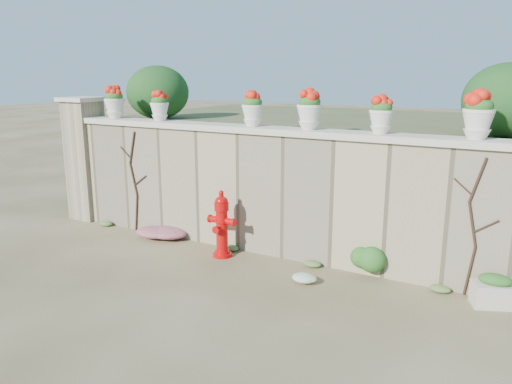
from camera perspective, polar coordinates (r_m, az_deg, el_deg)
The scene contains 20 objects.
ground at distance 7.14m, azimuth -5.92°, elevation -10.98°, with size 80.00×80.00×0.00m, color brown.
stone_wall at distance 8.28m, azimuth 1.05°, elevation -0.15°, with size 8.00×0.40×2.00m, color #978864.
wall_cap at distance 8.09m, azimuth 1.09°, elevation 7.09°, with size 8.10×0.52×0.10m, color beige.
gate_pillar at distance 10.78m, azimuth -18.85°, elevation 3.71°, with size 0.72×0.72×2.48m.
raised_fill at distance 11.14m, azimuth 8.84°, elevation 3.23°, with size 9.00×6.00×2.00m, color #384C23.
back_shrub_left at distance 10.85m, azimuth -11.15°, elevation 11.11°, with size 1.30×1.30×1.10m, color #143814.
back_shrub_right at distance 8.32m, azimuth 26.84°, elevation 9.30°, with size 1.30×1.30×1.10m, color #143814.
vine_left at distance 9.63m, azimuth -13.76°, elevation 1.35°, with size 0.60×0.04×1.91m.
vine_right at distance 7.17m, azimuth 23.59°, elevation -3.52°, with size 0.60×0.04×1.91m.
fire_hydrant at distance 8.14m, azimuth -3.94°, elevation -3.65°, with size 0.47×0.34×1.11m.
planter_box at distance 7.24m, azimuth 25.55°, elevation -10.19°, with size 0.61×0.49×0.44m.
green_shrub at distance 7.60m, azimuth 12.36°, elevation -7.14°, with size 0.66×0.60×0.63m, color #1E5119.
magenta_clump at distance 9.28m, azimuth -11.12°, elevation -4.47°, with size 0.98×0.66×0.26m, color #CD2977.
white_flowers at distance 7.27m, azimuth 5.45°, elevation -9.73°, with size 0.52×0.42×0.19m, color white.
urn_pot_0 at distance 10.02m, azimuth -15.88°, elevation 9.80°, with size 0.38×0.38×0.60m.
urn_pot_1 at distance 9.28m, azimuth -10.97°, elevation 9.59°, with size 0.34×0.34×0.53m.
urn_pot_2 at distance 8.18m, azimuth -0.38°, elevation 9.45°, with size 0.36×0.36×0.56m.
urn_pot_3 at distance 7.74m, azimuth 6.13°, elevation 9.33°, with size 0.39×0.39×0.61m.
urn_pot_4 at distance 7.38m, azimuth 14.12°, elevation 8.55°, with size 0.34×0.34×0.54m.
urn_pot_5 at distance 7.15m, azimuth 24.08°, elevation 8.02°, with size 0.40×0.40×0.63m.
Camera 1 is at (3.78, -5.30, 2.95)m, focal length 35.00 mm.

